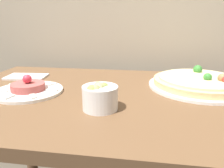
# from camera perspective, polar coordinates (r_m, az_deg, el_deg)

# --- Properties ---
(dining_table) EXTENTS (1.17, 0.74, 0.77)m
(dining_table) POSITION_cam_1_polar(r_m,az_deg,el_deg) (0.81, -0.29, -10.27)
(dining_table) COLOR brown
(dining_table) RESTS_ON ground_plane
(pizza_plate) EXTENTS (0.37, 0.37, 0.07)m
(pizza_plate) POSITION_cam_1_polar(r_m,az_deg,el_deg) (0.89, 21.82, 0.37)
(pizza_plate) COLOR white
(pizza_plate) RESTS_ON dining_table
(tartare_plate) EXTENTS (0.24, 0.24, 0.07)m
(tartare_plate) POSITION_cam_1_polar(r_m,az_deg,el_deg) (0.83, -21.02, -1.25)
(tartare_plate) COLOR white
(tartare_plate) RESTS_ON dining_table
(small_bowl) EXTENTS (0.10, 0.10, 0.08)m
(small_bowl) POSITION_cam_1_polar(r_m,az_deg,el_deg) (0.62, -3.25, -3.21)
(small_bowl) COLOR white
(small_bowl) RESTS_ON dining_table
(napkin) EXTENTS (0.18, 0.12, 0.01)m
(napkin) POSITION_cam_1_polar(r_m,az_deg,el_deg) (1.04, -21.45, 1.78)
(napkin) COLOR white
(napkin) RESTS_ON dining_table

